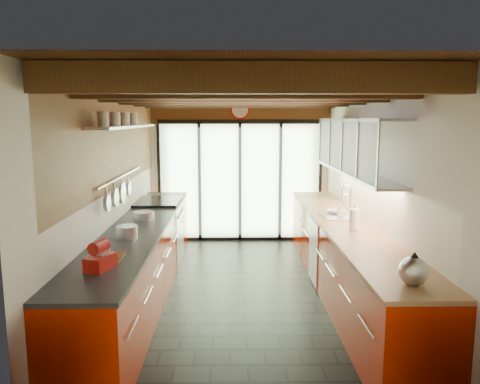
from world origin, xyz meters
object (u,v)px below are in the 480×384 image
Objects in this scene: paper_towel at (354,220)px; bowl at (336,212)px; kettle at (414,269)px; soap_bottle at (340,211)px; stand_mixer at (101,257)px.

bowl is (0.00, 0.91, -0.09)m from paper_towel.
kettle is 2.48m from soap_bottle.
soap_bottle is at bearing -90.00° from bowl.
stand_mixer is 3.42m from bowl.
bowl is (0.00, 0.23, -0.05)m from soap_bottle.
kettle is at bearing -90.00° from paper_towel.
stand_mixer is 0.99× the size of kettle.
bowl is at bearing 90.00° from paper_towel.
soap_bottle is 0.23m from bowl.
stand_mixer is 2.58m from kettle.
stand_mixer is 1.29× the size of bowl.
bowl is at bearing 42.00° from stand_mixer.
soap_bottle reaches higher than bowl.
kettle is at bearing -90.00° from soap_bottle.
kettle is at bearing -9.47° from stand_mixer.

